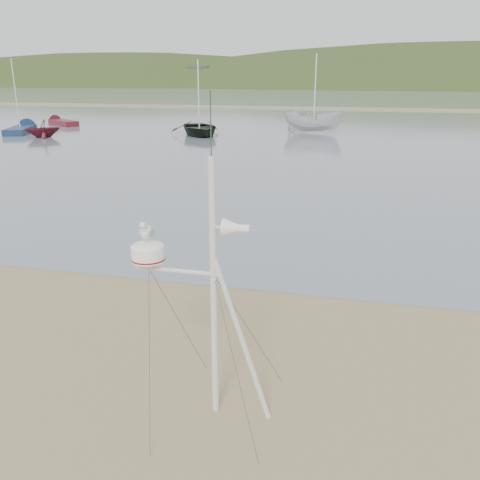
% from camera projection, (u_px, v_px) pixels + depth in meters
% --- Properties ---
extents(ground, '(560.00, 560.00, 0.00)m').
position_uv_depth(ground, '(101.00, 378.00, 8.22)').
color(ground, '#89764F').
rests_on(ground, ground).
extents(water, '(560.00, 256.00, 0.04)m').
position_uv_depth(water, '(353.00, 94.00, 130.16)').
color(water, slate).
rests_on(water, ground).
extents(sandbar, '(560.00, 7.00, 0.07)m').
position_uv_depth(sandbar, '(340.00, 109.00, 72.86)').
color(sandbar, '#89764F').
rests_on(sandbar, water).
extents(hill_ridge, '(620.00, 180.00, 80.00)m').
position_uv_depth(hill_ridge, '(399.00, 132.00, 227.25)').
color(hill_ridge, '#273716').
rests_on(hill_ridge, ground).
extents(far_cottages, '(294.40, 6.30, 8.00)m').
position_uv_depth(far_cottages, '(367.00, 77.00, 187.38)').
color(far_cottages, beige).
rests_on(far_cottages, ground).
extents(mast_rig, '(2.00, 2.13, 4.51)m').
position_uv_depth(mast_rig, '(210.00, 345.00, 7.07)').
color(mast_rig, silver).
rests_on(mast_rig, ground).
extents(boat_dark, '(4.02, 2.94, 5.56)m').
position_uv_depth(boat_dark, '(199.00, 100.00, 40.15)').
color(boat_dark, black).
rests_on(boat_dark, water).
extents(boat_red, '(2.58, 2.52, 2.60)m').
position_uv_depth(boat_red, '(42.00, 120.00, 39.23)').
color(boat_red, '#56131F').
rests_on(boat_red, water).
extents(boat_white, '(1.93, 1.88, 4.97)m').
position_uv_depth(boat_white, '(315.00, 102.00, 42.05)').
color(boat_white, silver).
rests_on(boat_white, water).
extents(dinghy_red_far, '(5.21, 4.13, 1.32)m').
position_uv_depth(dinghy_red_far, '(58.00, 122.00, 49.87)').
color(dinghy_red_far, '#56131F').
rests_on(dinghy_red_far, ground).
extents(sailboat_blue_near, '(3.85, 6.60, 6.46)m').
position_uv_depth(sailboat_blue_near, '(26.00, 128.00, 43.95)').
color(sailboat_blue_near, '#142747').
rests_on(sailboat_blue_near, ground).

